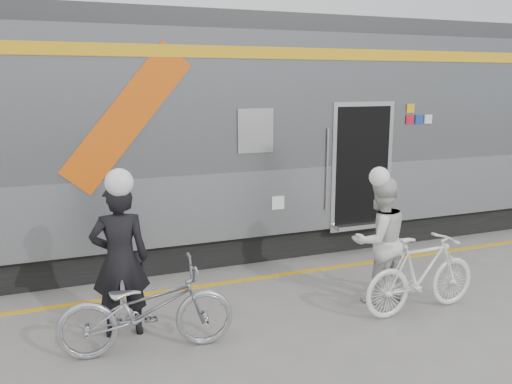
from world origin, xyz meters
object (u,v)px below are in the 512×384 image
bicycle_left (147,308)px  bicycle_right (421,274)px  man (120,260)px  woman (379,240)px

bicycle_left → bicycle_right: (3.56, -0.26, 0.01)m
man → bicycle_left: size_ratio=0.95×
bicycle_left → woman: (3.26, 0.29, 0.35)m
bicycle_left → woman: 3.30m
bicycle_left → woman: size_ratio=1.13×
man → woman: (3.46, -0.26, -0.07)m
man → bicycle_right: bearing=173.8°
man → bicycle_left: 0.72m
man → bicycle_right: 3.87m
bicycle_left → woman: woman is taller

